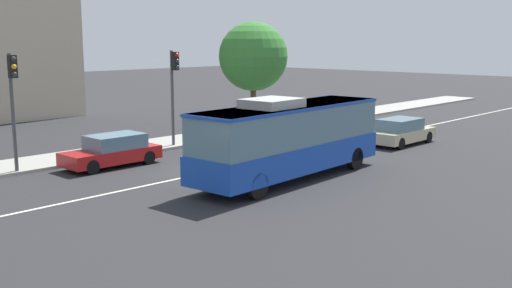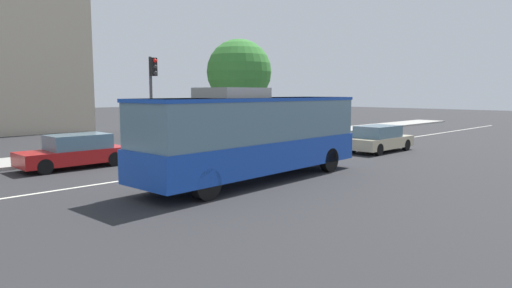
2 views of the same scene
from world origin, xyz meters
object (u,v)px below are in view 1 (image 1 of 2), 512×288
Objects in this scene: street_tree_kerbside_right at (253,57)px; transit_bus at (289,136)px; sedan_beige at (401,132)px; traffic_light_near_corner at (174,82)px; sedan_red at (113,151)px; traffic_light_mid_block at (13,92)px.

transit_bus is at bearing -130.36° from street_tree_kerbside_right.
street_tree_kerbside_right reaches higher than sedan_beige.
traffic_light_near_corner reaches higher than sedan_beige.
transit_bus is at bearing 115.67° from sedan_red.
transit_bus is at bearing -11.84° from traffic_light_near_corner.
traffic_light_near_corner and traffic_light_mid_block have the same top height.
transit_bus is 2.25× the size of sedan_red.
traffic_light_mid_block is 0.75× the size of street_tree_kerbside_right.
sedan_red is at bearing 71.75° from traffic_light_mid_block.
traffic_light_mid_block is at bearing -21.19° from sedan_red.
traffic_light_near_corner is at bearing 78.24° from transit_bus.
traffic_light_mid_block is (-8.86, -0.23, 0.00)m from traffic_light_near_corner.
sedan_red is at bearing -165.22° from street_tree_kerbside_right.
street_tree_kerbside_right reaches higher than traffic_light_mid_block.
sedan_red is at bearing 155.59° from sedan_beige.
street_tree_kerbside_right is (-1.40, 10.03, 3.97)m from sedan_beige.
traffic_light_mid_block is (-18.16, 8.08, 2.84)m from sedan_beige.
sedan_beige is (10.71, 0.93, -1.09)m from transit_bus.
sedan_red is at bearing -74.57° from traffic_light_near_corner.
traffic_light_near_corner is at bearing -167.74° from street_tree_kerbside_right.
traffic_light_near_corner is (-9.30, 8.31, 2.84)m from sedan_beige.
sedan_red is 0.87× the size of traffic_light_near_corner.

